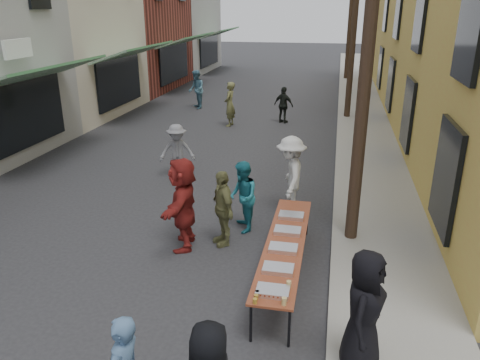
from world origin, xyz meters
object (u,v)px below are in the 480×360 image
at_px(utility_pole_mid, 355,13).
at_px(guest_front_c, 242,197).
at_px(utility_pole_near, 370,24).
at_px(utility_pole_far, 351,10).
at_px(catering_tray_sausage, 273,291).
at_px(serving_table, 285,244).
at_px(server, 364,311).

distance_m(utility_pole_mid, guest_front_c, 12.77).
height_order(utility_pole_near, utility_pole_far, same).
distance_m(utility_pole_far, catering_tray_sausage, 27.72).
height_order(utility_pole_far, guest_front_c, utility_pole_far).
bearing_deg(utility_pole_far, serving_table, -92.78).
bearing_deg(utility_pole_far, utility_pole_mid, -90.00).
xyz_separation_m(utility_pole_far, server, (0.05, -27.94, -3.51)).
height_order(serving_table, server, server).
xyz_separation_m(utility_pole_near, guest_front_c, (-2.42, 0.01, -3.69)).
height_order(catering_tray_sausage, server, server).
xyz_separation_m(utility_pole_far, serving_table, (-1.25, -25.80, -3.79)).
relative_size(utility_pole_mid, utility_pole_far, 1.00).
xyz_separation_m(utility_pole_mid, utility_pole_far, (0.00, 12.00, 0.00)).
distance_m(serving_table, catering_tray_sausage, 1.65).
relative_size(utility_pole_near, serving_table, 2.25).
bearing_deg(catering_tray_sausage, guest_front_c, 108.63).
distance_m(utility_pole_far, server, 28.16).
bearing_deg(utility_pole_mid, guest_front_c, -101.40).
xyz_separation_m(utility_pole_far, catering_tray_sausage, (-1.25, -27.45, -3.71)).
distance_m(utility_pole_near, catering_tray_sausage, 5.22).
bearing_deg(server, serving_table, 47.37).
bearing_deg(catering_tray_sausage, utility_pole_near, 70.04).
relative_size(serving_table, server, 2.26).
xyz_separation_m(catering_tray_sausage, server, (1.30, -0.50, 0.20)).
xyz_separation_m(utility_pole_far, guest_front_c, (-2.42, -23.99, -3.69)).
xyz_separation_m(serving_table, catering_tray_sausage, (-0.00, -1.65, 0.08)).
relative_size(serving_table, catering_tray_sausage, 8.00).
height_order(utility_pole_near, server, utility_pole_near).
bearing_deg(guest_front_c, utility_pole_mid, 148.74).
distance_m(catering_tray_sausage, server, 1.41).
relative_size(utility_pole_near, utility_pole_far, 1.00).
xyz_separation_m(serving_table, guest_front_c, (-1.17, 1.81, 0.10)).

